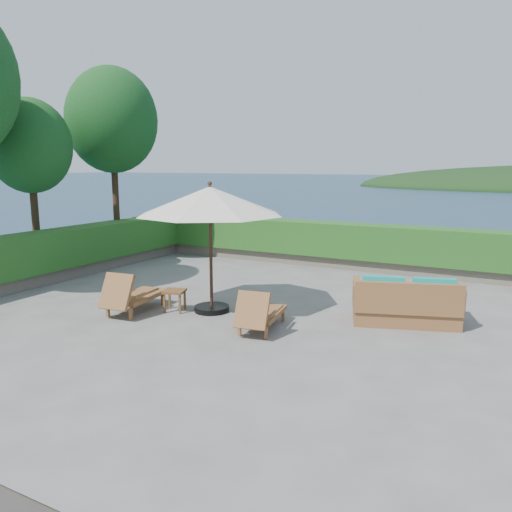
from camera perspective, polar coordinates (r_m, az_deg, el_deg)
The scene contains 14 objects.
ground at distance 10.66m, azimuth -3.46°, elevation -6.37°, with size 12.00×12.00×0.00m, color gray.
foundation at distance 11.21m, azimuth -3.38°, elevation -13.99°, with size 12.00×12.00×3.00m, color #595047.
ocean at distance 11.88m, azimuth -3.30°, elevation -20.37°, with size 600.00×600.00×0.00m, color #162A46.
planter_wall_far at distance 15.54m, azimuth 7.35°, elevation -0.42°, with size 12.00×0.60×0.36m, color gray.
planter_wall_left at distance 14.28m, azimuth -23.05°, elevation -2.14°, with size 0.60×12.00×0.36m, color gray.
hedge_far at distance 15.42m, azimuth 7.40°, elevation 2.02°, with size 12.40×0.90×1.00m, color #164E18.
hedge_left at distance 14.15m, azimuth -23.24°, elevation 0.51°, with size 0.90×12.40×1.00m, color #164E18.
tree_mid at distance 14.92m, azimuth -24.45°, elevation 11.32°, with size 2.20×2.20×4.83m.
tree_far at distance 16.49m, azimuth -16.15°, elevation 14.63°, with size 2.80×2.80×6.03m.
patio_umbrella at distance 10.30m, azimuth -5.28°, elevation 6.16°, with size 3.54×3.54×2.74m.
lounge_left at distance 10.80m, azimuth -14.01°, elevation -4.32°, with size 0.84×1.67×0.93m.
lounge_right at distance 9.37m, azimuth 0.46°, elevation -6.48°, with size 0.82×1.54×0.85m.
side_table at distance 10.72m, azimuth -9.30°, elevation -4.29°, with size 0.55×0.55×0.46m.
wicker_loveseat at distance 10.22m, azimuth 16.71°, elevation -5.31°, with size 2.23×1.61×0.99m.
Camera 1 is at (5.34, -8.70, 3.07)m, focal length 35.00 mm.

